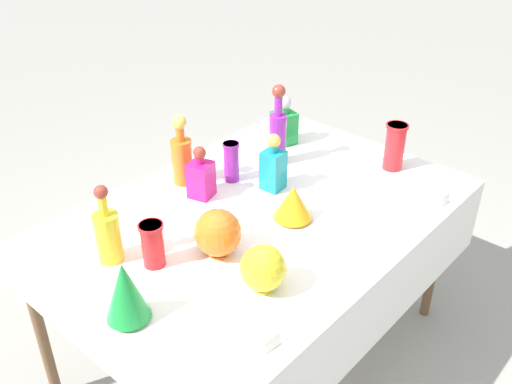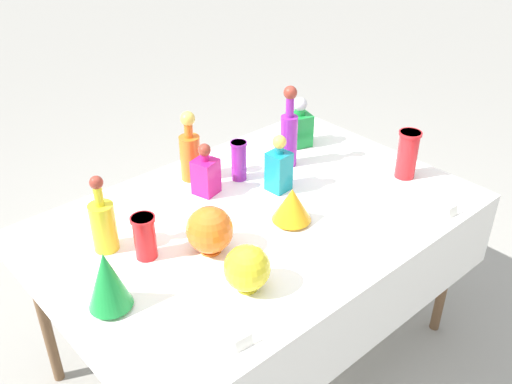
{
  "view_description": "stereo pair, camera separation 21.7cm",
  "coord_description": "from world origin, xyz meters",
  "px_view_note": "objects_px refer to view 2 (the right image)",
  "views": [
    {
      "loc": [
        -1.38,
        -1.23,
        2.0
      ],
      "look_at": [
        0.0,
        0.0,
        0.86
      ],
      "focal_mm": 40.0,
      "sensor_mm": 36.0,
      "label": 1
    },
    {
      "loc": [
        -1.23,
        -1.38,
        2.0
      ],
      "look_at": [
        0.0,
        0.0,
        0.86
      ],
      "focal_mm": 40.0,
      "sensor_mm": 36.0,
      "label": 2
    }
  ],
  "objects_px": {
    "tall_bottle_2": "(190,152)",
    "square_decanter_0": "(279,167)",
    "round_bowl_1": "(210,230)",
    "fluted_vase_0": "(292,205)",
    "tall_bottle_0": "(103,223)",
    "slender_vase_2": "(239,159)",
    "fluted_vase_1": "(107,280)",
    "round_bowl_0": "(247,268)",
    "tall_bottle_1": "(289,133)",
    "square_decanter_2": "(299,125)",
    "slender_vase_1": "(407,153)",
    "slender_vase_0": "(145,236)",
    "square_decanter_1": "(206,173)"
  },
  "relations": [
    {
      "from": "tall_bottle_2",
      "to": "square_decanter_0",
      "type": "height_order",
      "value": "tall_bottle_2"
    },
    {
      "from": "tall_bottle_2",
      "to": "square_decanter_0",
      "type": "bearing_deg",
      "value": -55.87
    },
    {
      "from": "tall_bottle_2",
      "to": "round_bowl_1",
      "type": "bearing_deg",
      "value": -118.87
    },
    {
      "from": "fluted_vase_0",
      "to": "tall_bottle_0",
      "type": "bearing_deg",
      "value": 152.48
    },
    {
      "from": "slender_vase_2",
      "to": "fluted_vase_0",
      "type": "height_order",
      "value": "slender_vase_2"
    },
    {
      "from": "square_decanter_0",
      "to": "fluted_vase_1",
      "type": "relative_size",
      "value": 1.18
    },
    {
      "from": "fluted_vase_1",
      "to": "round_bowl_0",
      "type": "distance_m",
      "value": 0.43
    },
    {
      "from": "tall_bottle_2",
      "to": "fluted_vase_1",
      "type": "bearing_deg",
      "value": -143.74
    },
    {
      "from": "tall_bottle_1",
      "to": "tall_bottle_2",
      "type": "bearing_deg",
      "value": 154.71
    },
    {
      "from": "tall_bottle_1",
      "to": "square_decanter_2",
      "type": "height_order",
      "value": "tall_bottle_1"
    },
    {
      "from": "slender_vase_1",
      "to": "square_decanter_2",
      "type": "bearing_deg",
      "value": 103.53
    },
    {
      "from": "tall_bottle_2",
      "to": "slender_vase_0",
      "type": "bearing_deg",
      "value": -142.4
    },
    {
      "from": "round_bowl_0",
      "to": "slender_vase_0",
      "type": "bearing_deg",
      "value": 112.85
    },
    {
      "from": "tall_bottle_0",
      "to": "square_decanter_1",
      "type": "xyz_separation_m",
      "value": [
        0.5,
        0.07,
        -0.02
      ]
    },
    {
      "from": "tall_bottle_1",
      "to": "square_decanter_1",
      "type": "distance_m",
      "value": 0.43
    },
    {
      "from": "slender_vase_0",
      "to": "slender_vase_1",
      "type": "distance_m",
      "value": 1.17
    },
    {
      "from": "square_decanter_1",
      "to": "round_bowl_1",
      "type": "xyz_separation_m",
      "value": [
        -0.23,
        -0.33,
        0.0
      ]
    },
    {
      "from": "square_decanter_2",
      "to": "round_bowl_1",
      "type": "xyz_separation_m",
      "value": [
        -0.83,
        -0.38,
        -0.01
      ]
    },
    {
      "from": "slender_vase_1",
      "to": "slender_vase_2",
      "type": "height_order",
      "value": "slender_vase_1"
    },
    {
      "from": "fluted_vase_1",
      "to": "slender_vase_0",
      "type": "bearing_deg",
      "value": 33.45
    },
    {
      "from": "tall_bottle_1",
      "to": "square_decanter_0",
      "type": "bearing_deg",
      "value": -144.83
    },
    {
      "from": "slender_vase_2",
      "to": "fluted_vase_0",
      "type": "relative_size",
      "value": 1.15
    },
    {
      "from": "tall_bottle_0",
      "to": "round_bowl_0",
      "type": "relative_size",
      "value": 1.85
    },
    {
      "from": "tall_bottle_0",
      "to": "round_bowl_1",
      "type": "height_order",
      "value": "tall_bottle_0"
    },
    {
      "from": "tall_bottle_1",
      "to": "slender_vase_2",
      "type": "relative_size",
      "value": 2.13
    },
    {
      "from": "slender_vase_1",
      "to": "fluted_vase_1",
      "type": "height_order",
      "value": "slender_vase_1"
    },
    {
      "from": "tall_bottle_1",
      "to": "fluted_vase_0",
      "type": "relative_size",
      "value": 2.45
    },
    {
      "from": "tall_bottle_0",
      "to": "round_bowl_1",
      "type": "relative_size",
      "value": 1.69
    },
    {
      "from": "fluted_vase_0",
      "to": "square_decanter_2",
      "type": "bearing_deg",
      "value": 42.29
    },
    {
      "from": "square_decanter_2",
      "to": "slender_vase_2",
      "type": "xyz_separation_m",
      "value": [
        -0.42,
        -0.06,
        -0.01
      ]
    },
    {
      "from": "tall_bottle_2",
      "to": "square_decanter_2",
      "type": "height_order",
      "value": "tall_bottle_2"
    },
    {
      "from": "tall_bottle_0",
      "to": "round_bowl_0",
      "type": "distance_m",
      "value": 0.55
    },
    {
      "from": "square_decanter_2",
      "to": "round_bowl_0",
      "type": "height_order",
      "value": "square_decanter_2"
    },
    {
      "from": "square_decanter_0",
      "to": "round_bowl_1",
      "type": "distance_m",
      "value": 0.49
    },
    {
      "from": "square_decanter_2",
      "to": "fluted_vase_0",
      "type": "distance_m",
      "value": 0.66
    },
    {
      "from": "tall_bottle_2",
      "to": "tall_bottle_0",
      "type": "bearing_deg",
      "value": -158.57
    },
    {
      "from": "round_bowl_0",
      "to": "slender_vase_1",
      "type": "bearing_deg",
      "value": 5.71
    },
    {
      "from": "square_decanter_0",
      "to": "slender_vase_2",
      "type": "distance_m",
      "value": 0.19
    },
    {
      "from": "tall_bottle_1",
      "to": "square_decanter_2",
      "type": "distance_m",
      "value": 0.21
    },
    {
      "from": "slender_vase_2",
      "to": "slender_vase_0",
      "type": "bearing_deg",
      "value": -161.39
    },
    {
      "from": "square_decanter_2",
      "to": "slender_vase_0",
      "type": "xyz_separation_m",
      "value": [
        -1.01,
        -0.26,
        -0.01
      ]
    },
    {
      "from": "slender_vase_1",
      "to": "round_bowl_1",
      "type": "bearing_deg",
      "value": 171.77
    },
    {
      "from": "tall_bottle_1",
      "to": "round_bowl_0",
      "type": "relative_size",
      "value": 2.32
    },
    {
      "from": "slender_vase_1",
      "to": "slender_vase_2",
      "type": "distance_m",
      "value": 0.72
    },
    {
      "from": "fluted_vase_0",
      "to": "round_bowl_0",
      "type": "xyz_separation_m",
      "value": [
        -0.38,
        -0.18,
        0.01
      ]
    },
    {
      "from": "round_bowl_1",
      "to": "slender_vase_0",
      "type": "bearing_deg",
      "value": 146.2
    },
    {
      "from": "tall_bottle_0",
      "to": "tall_bottle_1",
      "type": "xyz_separation_m",
      "value": [
        0.92,
        0.02,
        0.05
      ]
    },
    {
      "from": "slender_vase_0",
      "to": "slender_vase_1",
      "type": "xyz_separation_m",
      "value": [
        1.14,
        -0.26,
        0.02
      ]
    },
    {
      "from": "tall_bottle_1",
      "to": "slender_vase_0",
      "type": "distance_m",
      "value": 0.85
    },
    {
      "from": "square_decanter_2",
      "to": "slender_vase_0",
      "type": "relative_size",
      "value": 1.46
    }
  ]
}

